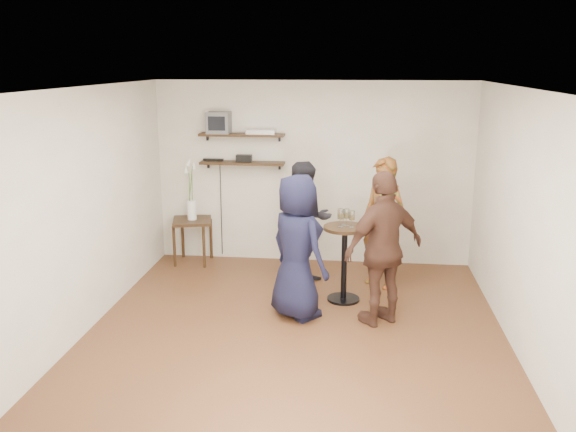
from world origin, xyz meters
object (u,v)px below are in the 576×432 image
object	(u,v)px
side_table	(192,227)
crt_monitor	(219,122)
person_dark	(306,224)
person_brown	(384,249)
dvd_deck	(261,132)
person_plaid	(383,223)
radio	(244,158)
person_navy	(297,247)
drinks_table	(344,253)

from	to	relation	value
side_table	crt_monitor	bearing A→B (deg)	24.04
side_table	person_dark	size ratio (longest dim) A/B	0.40
person_brown	crt_monitor	bearing A→B (deg)	-77.50
side_table	person_dark	bearing A→B (deg)	-21.64
dvd_deck	person_plaid	world-z (taller)	dvd_deck
radio	side_table	world-z (taller)	radio
dvd_deck	side_table	distance (m)	1.69
person_plaid	person_brown	world-z (taller)	person_brown
dvd_deck	person_brown	size ratio (longest dim) A/B	0.23
person_navy	drinks_table	bearing A→B (deg)	-90.00
person_navy	crt_monitor	bearing A→B (deg)	-11.86
person_dark	person_navy	bearing A→B (deg)	-133.72
person_dark	person_plaid	bearing A→B (deg)	-41.23
dvd_deck	side_table	xyz separation A→B (m)	(-0.99, -0.17, -1.36)
drinks_table	person_navy	size ratio (longest dim) A/B	0.57
dvd_deck	drinks_table	distance (m)	2.26
radio	person_dark	distance (m)	1.46
side_table	person_plaid	world-z (taller)	person_plaid
drinks_table	person_dark	world-z (taller)	person_dark
person_navy	person_plaid	bearing A→B (deg)	-87.51
dvd_deck	drinks_table	bearing A→B (deg)	-48.85
dvd_deck	person_brown	distance (m)	2.79
dvd_deck	person_brown	xyz separation A→B (m)	(1.66, -2.00, -1.03)
crt_monitor	person_navy	world-z (taller)	crt_monitor
person_dark	person_brown	distance (m)	1.49
side_table	person_navy	world-z (taller)	person_navy
person_plaid	person_navy	world-z (taller)	person_plaid
crt_monitor	radio	bearing A→B (deg)	0.00
drinks_table	person_navy	bearing A→B (deg)	-134.22
side_table	person_navy	distance (m)	2.45
radio	person_dark	xyz separation A→B (m)	(0.96, -0.85, -0.71)
crt_monitor	person_dark	xyz separation A→B (m)	(1.31, -0.85, -1.21)
dvd_deck	person_dark	size ratio (longest dim) A/B	0.25
radio	drinks_table	bearing A→B (deg)	-43.47
drinks_table	person_brown	world-z (taller)	person_brown
side_table	person_brown	world-z (taller)	person_brown
crt_monitor	radio	world-z (taller)	crt_monitor
person_plaid	person_brown	bearing A→B (deg)	-52.39
crt_monitor	drinks_table	xyz separation A→B (m)	(1.82, -1.39, -1.41)
person_navy	side_table	bearing A→B (deg)	-1.85
dvd_deck	radio	distance (m)	0.46
side_table	person_dark	distance (m)	1.85
person_navy	person_dark	bearing A→B (deg)	-46.28
dvd_deck	radio	bearing A→B (deg)	180.00
radio	person_brown	size ratio (longest dim) A/B	0.13
person_plaid	person_dark	world-z (taller)	person_plaid
person_brown	person_dark	bearing A→B (deg)	-86.39
person_plaid	person_navy	distance (m)	1.49
side_table	person_plaid	size ratio (longest dim) A/B	0.39
drinks_table	person_dark	distance (m)	0.78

